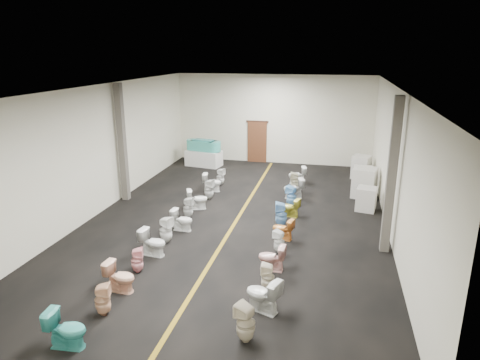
% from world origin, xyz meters
% --- Properties ---
extents(floor, '(16.00, 16.00, 0.00)m').
position_xyz_m(floor, '(0.00, 0.00, 0.00)').
color(floor, black).
rests_on(floor, ground).
extents(ceiling, '(16.00, 16.00, 0.00)m').
position_xyz_m(ceiling, '(0.00, 0.00, 4.50)').
color(ceiling, black).
rests_on(ceiling, ground).
extents(wall_back, '(10.00, 0.00, 10.00)m').
position_xyz_m(wall_back, '(0.00, 8.00, 2.25)').
color(wall_back, beige).
rests_on(wall_back, ground).
extents(wall_front, '(10.00, 0.00, 10.00)m').
position_xyz_m(wall_front, '(0.00, -8.00, 2.25)').
color(wall_front, beige).
rests_on(wall_front, ground).
extents(wall_left, '(0.00, 16.00, 16.00)m').
position_xyz_m(wall_left, '(-5.00, 0.00, 2.25)').
color(wall_left, beige).
rests_on(wall_left, ground).
extents(wall_right, '(0.00, 16.00, 16.00)m').
position_xyz_m(wall_right, '(5.00, 0.00, 2.25)').
color(wall_right, beige).
rests_on(wall_right, ground).
extents(aisle_stripe, '(0.12, 15.60, 0.01)m').
position_xyz_m(aisle_stripe, '(0.00, 0.00, 0.00)').
color(aisle_stripe, '#886713').
rests_on(aisle_stripe, floor).
extents(back_door, '(1.00, 0.10, 2.10)m').
position_xyz_m(back_door, '(-0.80, 7.94, 1.05)').
color(back_door, '#562D19').
rests_on(back_door, floor).
extents(door_frame, '(1.15, 0.08, 0.10)m').
position_xyz_m(door_frame, '(-0.80, 7.95, 2.12)').
color(door_frame, '#331C11').
rests_on(door_frame, back_door).
extents(column_left, '(0.25, 0.25, 4.50)m').
position_xyz_m(column_left, '(-4.75, 1.00, 2.25)').
color(column_left, '#59544C').
rests_on(column_left, floor).
extents(column_right, '(0.25, 0.25, 4.50)m').
position_xyz_m(column_right, '(4.75, -1.50, 2.25)').
color(column_right, '#59544C').
rests_on(column_right, floor).
extents(display_table, '(1.88, 1.17, 0.78)m').
position_xyz_m(display_table, '(-3.28, 6.55, 0.39)').
color(display_table, white).
rests_on(display_table, floor).
extents(bathtub, '(1.84, 0.89, 0.55)m').
position_xyz_m(bathtub, '(-3.28, 6.55, 1.07)').
color(bathtub, '#3DAFA1').
rests_on(bathtub, display_table).
extents(appliance_crate_a, '(0.79, 0.79, 0.86)m').
position_xyz_m(appliance_crate_a, '(4.40, 1.80, 0.43)').
color(appliance_crate_a, beige).
rests_on(appliance_crate_a, floor).
extents(appliance_crate_b, '(1.05, 1.05, 1.19)m').
position_xyz_m(appliance_crate_b, '(4.40, 3.32, 0.59)').
color(appliance_crate_b, silver).
rests_on(appliance_crate_b, floor).
extents(appliance_crate_c, '(0.80, 0.80, 0.86)m').
position_xyz_m(appliance_crate_c, '(4.40, 4.74, 0.43)').
color(appliance_crate_c, silver).
rests_on(appliance_crate_c, floor).
extents(appliance_crate_d, '(0.94, 0.94, 1.05)m').
position_xyz_m(appliance_crate_d, '(4.40, 6.03, 0.52)').
color(appliance_crate_d, silver).
rests_on(appliance_crate_d, floor).
extents(toilet_left_0, '(0.82, 0.51, 0.80)m').
position_xyz_m(toilet_left_0, '(-1.75, -7.34, 0.40)').
color(toilet_left_0, teal).
rests_on(toilet_left_0, floor).
extents(toilet_left_1, '(0.44, 0.43, 0.76)m').
position_xyz_m(toilet_left_1, '(-1.62, -6.22, 0.38)').
color(toilet_left_1, '#E7B38D').
rests_on(toilet_left_1, floor).
extents(toilet_left_2, '(0.78, 0.48, 0.76)m').
position_xyz_m(toilet_left_2, '(-1.72, -5.23, 0.38)').
color(toilet_left_2, '#F5B797').
rests_on(toilet_left_2, floor).
extents(toilet_left_3, '(0.41, 0.41, 0.69)m').
position_xyz_m(toilet_left_3, '(-1.73, -4.29, 0.35)').
color(toilet_left_3, pink).
rests_on(toilet_left_3, floor).
extents(toilet_left_4, '(0.81, 0.52, 0.78)m').
position_xyz_m(toilet_left_4, '(-1.73, -3.27, 0.39)').
color(toilet_left_4, white).
rests_on(toilet_left_4, floor).
extents(toilet_left_5, '(0.48, 0.47, 0.84)m').
position_xyz_m(toilet_left_5, '(-1.69, -2.40, 0.42)').
color(toilet_left_5, white).
rests_on(toilet_left_5, floor).
extents(toilet_left_6, '(0.72, 0.44, 0.71)m').
position_xyz_m(toilet_left_6, '(-1.53, -1.41, 0.36)').
color(toilet_left_6, white).
rests_on(toilet_left_6, floor).
extents(toilet_left_7, '(0.35, 0.35, 0.75)m').
position_xyz_m(toilet_left_7, '(-1.70, -0.34, 0.38)').
color(toilet_left_7, silver).
rests_on(toilet_left_7, floor).
extents(toilet_left_8, '(0.85, 0.68, 0.76)m').
position_xyz_m(toilet_left_8, '(-1.67, 0.57, 0.38)').
color(toilet_left_8, white).
rests_on(toilet_left_8, floor).
extents(toilet_left_9, '(0.42, 0.42, 0.81)m').
position_xyz_m(toilet_left_9, '(-1.56, 1.71, 0.40)').
color(toilet_left_9, silver).
rests_on(toilet_left_9, floor).
extents(toilet_left_10, '(0.79, 0.51, 0.77)m').
position_xyz_m(toilet_left_10, '(-1.72, 2.69, 0.38)').
color(toilet_left_10, white).
rests_on(toilet_left_10, floor).
extents(toilet_left_11, '(0.42, 0.41, 0.74)m').
position_xyz_m(toilet_left_11, '(-1.61, 3.62, 0.37)').
color(toilet_left_11, white).
rests_on(toilet_left_11, floor).
extents(toilet_right_0, '(0.51, 0.51, 0.84)m').
position_xyz_m(toilet_right_0, '(1.64, -6.40, 0.42)').
color(toilet_right_0, beige).
rests_on(toilet_right_0, floor).
extents(toilet_right_1, '(0.93, 0.73, 0.83)m').
position_xyz_m(toilet_right_1, '(1.79, -5.30, 0.42)').
color(toilet_right_1, silver).
rests_on(toilet_right_1, floor).
extents(toilet_right_2, '(0.35, 0.34, 0.72)m').
position_xyz_m(toilet_right_2, '(1.76, -4.41, 0.36)').
color(toilet_right_2, '#EEE1C6').
rests_on(toilet_right_2, floor).
extents(toilet_right_3, '(0.74, 0.45, 0.73)m').
position_xyz_m(toilet_right_3, '(1.71, -3.40, 0.37)').
color(toilet_right_3, '#E0A59E').
rests_on(toilet_right_3, floor).
extents(toilet_right_4, '(0.41, 0.41, 0.69)m').
position_xyz_m(toilet_right_4, '(1.76, -2.31, 0.34)').
color(toilet_right_4, white).
rests_on(toilet_right_4, floor).
extents(toilet_right_5, '(0.74, 0.54, 0.68)m').
position_xyz_m(toilet_right_5, '(1.75, -1.39, 0.34)').
color(toilet_right_5, orange).
rests_on(toilet_right_5, floor).
extents(toilet_right_6, '(0.43, 0.42, 0.85)m').
position_xyz_m(toilet_right_6, '(1.56, -0.38, 0.42)').
color(toilet_right_6, '#7BB2E1').
rests_on(toilet_right_6, floor).
extents(toilet_right_7, '(0.75, 0.55, 0.68)m').
position_xyz_m(toilet_right_7, '(1.76, 0.56, 0.34)').
color(toilet_right_7, gold).
rests_on(toilet_right_7, floor).
extents(toilet_right_8, '(0.49, 0.49, 0.81)m').
position_xyz_m(toilet_right_8, '(1.69, 1.58, 0.41)').
color(toilet_right_8, '#79B8EC').
rests_on(toilet_right_8, floor).
extents(toilet_right_9, '(0.89, 0.69, 0.80)m').
position_xyz_m(toilet_right_9, '(1.68, 2.57, 0.40)').
color(toilet_right_9, silver).
rests_on(toilet_right_9, floor).
extents(toilet_right_10, '(0.38, 0.38, 0.78)m').
position_xyz_m(toilet_right_10, '(1.62, 3.56, 0.39)').
color(toilet_right_10, beige).
rests_on(toilet_right_10, floor).
extents(toilet_right_11, '(0.84, 0.61, 0.77)m').
position_xyz_m(toilet_right_11, '(1.63, 4.54, 0.38)').
color(toilet_right_11, white).
rests_on(toilet_right_11, floor).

